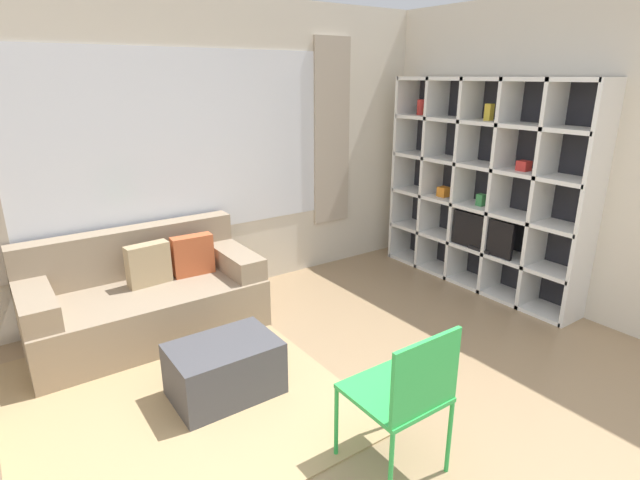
% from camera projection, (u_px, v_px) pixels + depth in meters
% --- Properties ---
extents(wall_back, '(6.48, 0.11, 2.70)m').
position_uv_depth(wall_back, '(181.00, 155.00, 4.40)').
color(wall_back, beige).
rests_on(wall_back, ground_plane).
extents(wall_right, '(0.07, 4.26, 2.70)m').
position_uv_depth(wall_right, '(518.00, 152.00, 4.65)').
color(wall_right, beige).
rests_on(wall_right, ground_plane).
extents(area_rug, '(2.91, 2.21, 0.01)m').
position_uv_depth(area_rug, '(103.00, 422.00, 3.06)').
color(area_rug, tan).
rests_on(area_rug, ground_plane).
extents(shelving_unit, '(0.35, 2.15, 2.02)m').
position_uv_depth(shelving_unit, '(483.00, 187.00, 4.83)').
color(shelving_unit, '#232328').
rests_on(shelving_unit, ground_plane).
extents(couch_main, '(1.78, 0.88, 0.83)m').
position_uv_depth(couch_main, '(146.00, 298.00, 4.05)').
color(couch_main, gray).
rests_on(couch_main, ground_plane).
extents(ottoman, '(0.69, 0.47, 0.38)m').
position_uv_depth(ottoman, '(225.00, 369.00, 3.28)').
color(ottoman, '#47474C').
rests_on(ottoman, ground_plane).
extents(folding_chair, '(0.44, 0.46, 0.86)m').
position_uv_depth(folding_chair, '(406.00, 390.00, 2.52)').
color(folding_chair, green).
rests_on(folding_chair, ground_plane).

